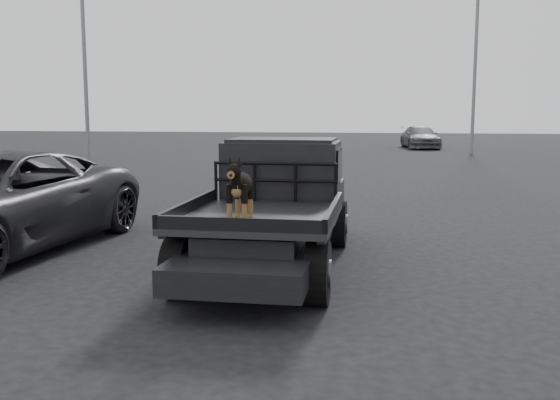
% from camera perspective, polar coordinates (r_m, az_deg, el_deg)
% --- Properties ---
extents(ground, '(120.00, 120.00, 0.00)m').
position_cam_1_polar(ground, '(7.48, -5.92, -9.15)').
color(ground, black).
rests_on(ground, ground).
extents(flatbed_ute, '(2.00, 5.40, 0.92)m').
position_cam_1_polar(flatbed_ute, '(8.93, -0.69, -3.23)').
color(flatbed_ute, black).
rests_on(flatbed_ute, ground).
extents(ute_cab, '(1.72, 1.30, 0.88)m').
position_cam_1_polar(ute_cab, '(9.73, 0.29, 3.07)').
color(ute_cab, black).
rests_on(ute_cab, flatbed_ute).
extents(headache_rack, '(1.80, 0.08, 0.55)m').
position_cam_1_polar(headache_rack, '(9.01, -0.47, 1.61)').
color(headache_rack, black).
rests_on(headache_rack, flatbed_ute).
extents(dog, '(0.32, 0.60, 0.74)m').
position_cam_1_polar(dog, '(7.45, -3.66, 0.97)').
color(dog, black).
rests_on(dog, flatbed_ute).
extents(distant_car_b, '(2.48, 4.83, 1.34)m').
position_cam_1_polar(distant_car_b, '(39.02, 12.70, 5.62)').
color(distant_car_b, '#4B4B50').
rests_on(distant_car_b, ground).
extents(floodlight_mid, '(1.08, 0.28, 12.89)m').
position_cam_1_polar(floodlight_mid, '(34.72, 17.59, 15.71)').
color(floodlight_mid, slate).
rests_on(floodlight_mid, ground).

